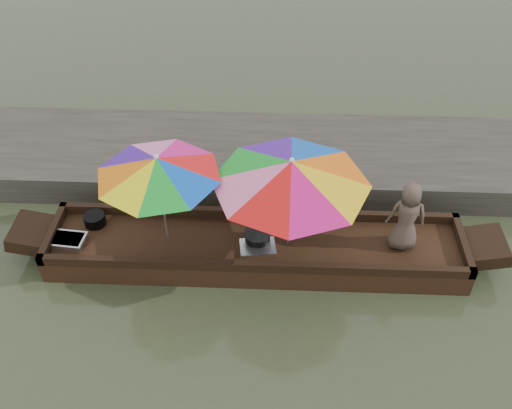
{
  "coord_description": "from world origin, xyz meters",
  "views": [
    {
      "loc": [
        0.25,
        -5.91,
        6.3
      ],
      "look_at": [
        0.0,
        0.1,
        1.0
      ],
      "focal_mm": 40.0,
      "sensor_mm": 36.0,
      "label": 1
    }
  ],
  "objects_px": {
    "tray_crayfish": "(68,240)",
    "supply_bag": "(277,216)",
    "tray_scallop": "(258,247)",
    "vendor": "(407,216)",
    "boat_hull": "(256,250)",
    "umbrella_bow": "(162,200)",
    "cooking_pot": "(95,219)",
    "umbrella_stern": "(289,203)",
    "charcoal_grill": "(258,238)"
  },
  "relations": [
    {
      "from": "umbrella_stern",
      "to": "vendor",
      "type": "bearing_deg",
      "value": 1.17
    },
    {
      "from": "cooking_pot",
      "to": "vendor",
      "type": "relative_size",
      "value": 0.29
    },
    {
      "from": "tray_scallop",
      "to": "tray_crayfish",
      "type": "bearing_deg",
      "value": 179.7
    },
    {
      "from": "supply_bag",
      "to": "boat_hull",
      "type": "bearing_deg",
      "value": -124.37
    },
    {
      "from": "tray_scallop",
      "to": "charcoal_grill",
      "type": "distance_m",
      "value": 0.15
    },
    {
      "from": "cooking_pot",
      "to": "tray_scallop",
      "type": "distance_m",
      "value": 2.53
    },
    {
      "from": "boat_hull",
      "to": "vendor",
      "type": "height_order",
      "value": "vendor"
    },
    {
      "from": "boat_hull",
      "to": "umbrella_stern",
      "type": "relative_size",
      "value": 2.81
    },
    {
      "from": "charcoal_grill",
      "to": "supply_bag",
      "type": "bearing_deg",
      "value": 57.99
    },
    {
      "from": "cooking_pot",
      "to": "charcoal_grill",
      "type": "relative_size",
      "value": 0.88
    },
    {
      "from": "vendor",
      "to": "tray_crayfish",
      "type": "bearing_deg",
      "value": 4.04
    },
    {
      "from": "boat_hull",
      "to": "charcoal_grill",
      "type": "bearing_deg",
      "value": 4.04
    },
    {
      "from": "tray_scallop",
      "to": "cooking_pot",
      "type": "bearing_deg",
      "value": 170.15
    },
    {
      "from": "vendor",
      "to": "umbrella_bow",
      "type": "bearing_deg",
      "value": 2.77
    },
    {
      "from": "charcoal_grill",
      "to": "tray_scallop",
      "type": "bearing_deg",
      "value": -87.1
    },
    {
      "from": "umbrella_bow",
      "to": "boat_hull",
      "type": "bearing_deg",
      "value": 0.0
    },
    {
      "from": "tray_scallop",
      "to": "vendor",
      "type": "xyz_separation_m",
      "value": [
        2.08,
        0.17,
        0.53
      ]
    },
    {
      "from": "supply_bag",
      "to": "umbrella_bow",
      "type": "distance_m",
      "value": 1.79
    },
    {
      "from": "vendor",
      "to": "umbrella_stern",
      "type": "height_order",
      "value": "umbrella_stern"
    },
    {
      "from": "boat_hull",
      "to": "tray_scallop",
      "type": "distance_m",
      "value": 0.25
    },
    {
      "from": "tray_scallop",
      "to": "umbrella_bow",
      "type": "xyz_separation_m",
      "value": [
        -1.33,
        0.14,
        0.74
      ]
    },
    {
      "from": "tray_scallop",
      "to": "vendor",
      "type": "distance_m",
      "value": 2.16
    },
    {
      "from": "supply_bag",
      "to": "vendor",
      "type": "height_order",
      "value": "vendor"
    },
    {
      "from": "tray_crayfish",
      "to": "supply_bag",
      "type": "height_order",
      "value": "supply_bag"
    },
    {
      "from": "vendor",
      "to": "boat_hull",
      "type": "bearing_deg",
      "value": 3.12
    },
    {
      "from": "tray_crayfish",
      "to": "umbrella_bow",
      "type": "bearing_deg",
      "value": 4.81
    },
    {
      "from": "supply_bag",
      "to": "vendor",
      "type": "relative_size",
      "value": 0.25
    },
    {
      "from": "umbrella_bow",
      "to": "supply_bag",
      "type": "bearing_deg",
      "value": 15.65
    },
    {
      "from": "cooking_pot",
      "to": "charcoal_grill",
      "type": "xyz_separation_m",
      "value": [
        2.48,
        -0.29,
        0.0
      ]
    },
    {
      "from": "tray_crayfish",
      "to": "tray_scallop",
      "type": "relative_size",
      "value": 1.0
    },
    {
      "from": "tray_scallop",
      "to": "supply_bag",
      "type": "height_order",
      "value": "supply_bag"
    },
    {
      "from": "boat_hull",
      "to": "umbrella_bow",
      "type": "xyz_separation_m",
      "value": [
        -1.3,
        0.0,
        0.95
      ]
    },
    {
      "from": "cooking_pot",
      "to": "umbrella_stern",
      "type": "bearing_deg",
      "value": -5.77
    },
    {
      "from": "boat_hull",
      "to": "supply_bag",
      "type": "bearing_deg",
      "value": 55.63
    },
    {
      "from": "charcoal_grill",
      "to": "umbrella_bow",
      "type": "relative_size",
      "value": 0.22
    },
    {
      "from": "boat_hull",
      "to": "umbrella_stern",
      "type": "xyz_separation_m",
      "value": [
        0.47,
        0.0,
        0.95
      ]
    },
    {
      "from": "vendor",
      "to": "umbrella_bow",
      "type": "distance_m",
      "value": 3.42
    },
    {
      "from": "umbrella_stern",
      "to": "tray_scallop",
      "type": "bearing_deg",
      "value": -162.38
    },
    {
      "from": "boat_hull",
      "to": "tray_scallop",
      "type": "xyz_separation_m",
      "value": [
        0.03,
        -0.14,
        0.21
      ]
    },
    {
      "from": "boat_hull",
      "to": "tray_scallop",
      "type": "height_order",
      "value": "tray_scallop"
    },
    {
      "from": "tray_crayfish",
      "to": "supply_bag",
      "type": "distance_m",
      "value": 3.11
    },
    {
      "from": "charcoal_grill",
      "to": "supply_bag",
      "type": "distance_m",
      "value": 0.53
    },
    {
      "from": "tray_crayfish",
      "to": "supply_bag",
      "type": "bearing_deg",
      "value": 10.59
    },
    {
      "from": "vendor",
      "to": "charcoal_grill",
      "type": "bearing_deg",
      "value": 3.08
    },
    {
      "from": "cooking_pot",
      "to": "supply_bag",
      "type": "bearing_deg",
      "value": 3.22
    },
    {
      "from": "cooking_pot",
      "to": "vendor",
      "type": "distance_m",
      "value": 4.6
    },
    {
      "from": "charcoal_grill",
      "to": "umbrella_stern",
      "type": "distance_m",
      "value": 0.82
    },
    {
      "from": "cooking_pot",
      "to": "tray_crayfish",
      "type": "height_order",
      "value": "cooking_pot"
    },
    {
      "from": "supply_bag",
      "to": "tray_scallop",
      "type": "bearing_deg",
      "value": -114.94
    },
    {
      "from": "tray_scallop",
      "to": "umbrella_bow",
      "type": "height_order",
      "value": "umbrella_bow"
    }
  ]
}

